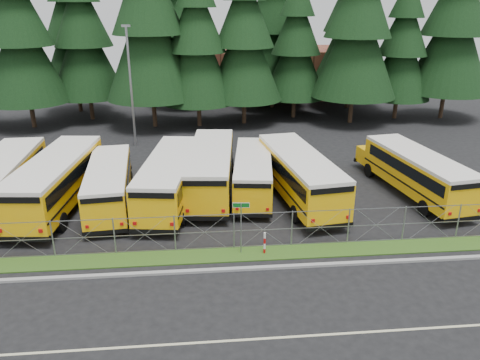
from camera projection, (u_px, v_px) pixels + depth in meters
name	position (u px, v px, depth m)	size (l,w,h in m)	color
ground	(251.00, 238.00, 25.24)	(120.00, 120.00, 0.00)	black
curb	(258.00, 268.00, 22.34)	(50.00, 0.25, 0.12)	gray
grass_verge	(255.00, 254.00, 23.65)	(50.00, 1.40, 0.06)	#214012
road_lane_line	(275.00, 338.00, 17.81)	(50.00, 0.12, 0.01)	beige
chainlink_fence	(253.00, 230.00, 23.95)	(44.00, 0.10, 2.00)	gray
brick_building	(262.00, 72.00, 61.80)	(22.00, 10.00, 6.00)	brown
bus_0	(5.00, 182.00, 28.69)	(2.79, 11.81, 3.10)	#FFB308
bus_1	(59.00, 182.00, 28.72)	(2.86, 12.10, 3.17)	#FFB308
bus_2	(110.00, 185.00, 28.83)	(2.44, 10.33, 2.71)	#FFB308
bus_3	(171.00, 179.00, 29.32)	(2.72, 11.52, 3.02)	#FFB308
bus_4	(211.00, 170.00, 30.87)	(2.76, 11.67, 3.06)	#FFB308
bus_5	(253.00, 174.00, 30.77)	(2.39, 10.12, 2.65)	#FFB308
bus_6	(297.00, 176.00, 29.80)	(2.77, 11.75, 3.08)	#FFB308
bus_east	(413.00, 173.00, 30.45)	(2.61, 11.06, 2.90)	#FFB308
street_sign	(241.00, 217.00, 23.01)	(0.84, 0.55, 2.81)	gray
striped_bollard	(265.00, 243.00, 23.48)	(0.11, 0.11, 1.20)	#B20C0C
light_standard	(131.00, 83.00, 39.14)	(0.70, 0.35, 10.14)	gray
conifer_1	(20.00, 36.00, 43.96)	(7.92, 7.92, 17.52)	black
conifer_2	(83.00, 38.00, 47.29)	(7.56, 7.56, 16.72)	black
conifer_3	(148.00, 24.00, 43.87)	(8.95, 8.95, 19.79)	black
conifer_4	(197.00, 44.00, 44.78)	(7.28, 7.28, 16.09)	black
conifer_5	(244.00, 38.00, 45.62)	(7.66, 7.66, 16.94)	black
conifer_6	(296.00, 47.00, 48.46)	(6.70, 6.70, 14.82)	black
conifer_7	(358.00, 28.00, 45.49)	(8.54, 8.54, 18.89)	black
conifer_8	(403.00, 48.00, 48.06)	(6.62, 6.62, 14.64)	black
conifer_9	(454.00, 26.00, 47.36)	(8.59, 8.59, 19.01)	black
conifer_10	(72.00, 35.00, 50.74)	(7.57, 7.57, 16.73)	black
conifer_11	(180.00, 27.00, 53.24)	(8.17, 8.17, 18.07)	black
conifer_12	(274.00, 24.00, 52.33)	(8.51, 8.51, 18.83)	black
conifer_13	(353.00, 23.00, 52.19)	(8.64, 8.64, 19.11)	black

